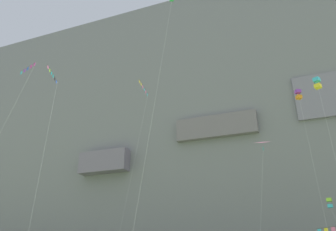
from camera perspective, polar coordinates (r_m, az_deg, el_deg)
name	(u,v)px	position (r m, az deg, el deg)	size (l,w,h in m)	color
cliff_face	(226,125)	(81.66, 10.00, -1.66)	(180.00, 25.26, 66.87)	gray
kite_banner_mid_left	(19,87)	(38.43, -24.53, 4.47)	(3.26, 5.25, 22.75)	black
kite_box_high_right	(299,96)	(41.81, 21.81, 3.25)	(0.79, 4.99, 21.61)	purple
kite_banner_high_left	(142,97)	(60.53, -4.52, 3.21)	(2.09, 8.38, 32.73)	black
kite_delta_mid_right	(263,149)	(39.74, 16.25, -5.63)	(2.73, 3.93, 15.28)	pink
kite_box_upper_mid	(330,203)	(48.31, 26.37, -13.53)	(2.01, 6.09, 10.36)	#8CCC33
kite_delta_upper_left	(176,1)	(36.35, 1.45, 19.36)	(3.18, 5.48, 28.61)	navy
kite_box_upper_right	(317,84)	(40.16, 24.59, 5.03)	(0.85, 5.93, 21.70)	#38B2D1
kite_banner_far_left	(49,100)	(36.19, -20.04, 2.61)	(2.19, 3.36, 21.49)	black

